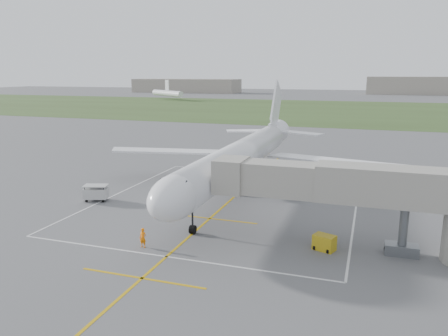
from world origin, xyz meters
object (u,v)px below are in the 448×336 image
(jet_bridge, at_px, (376,196))
(ramp_worker_nose, at_px, (143,238))
(airliner, at_px, (240,157))
(ramp_worker_wing, at_px, (187,181))
(gpu_unit, at_px, (324,243))
(baggage_cart, at_px, (96,193))

(jet_bridge, height_order, ramp_worker_nose, jet_bridge)
(airliner, distance_m, jet_bridge, 21.22)
(jet_bridge, height_order, ramp_worker_wing, jet_bridge)
(airliner, relative_size, jet_bridge, 2.00)
(jet_bridge, distance_m, ramp_worker_nose, 19.61)
(airliner, bearing_deg, jet_bridge, -42.19)
(ramp_worker_nose, bearing_deg, ramp_worker_wing, 105.78)
(gpu_unit, height_order, ramp_worker_wing, ramp_worker_wing)
(baggage_cart, height_order, ramp_worker_nose, baggage_cart)
(jet_bridge, xyz_separation_m, gpu_unit, (-3.80, -1.02, -4.10))
(gpu_unit, relative_size, baggage_cart, 0.67)
(gpu_unit, bearing_deg, ramp_worker_wing, 162.54)
(gpu_unit, xyz_separation_m, baggage_cart, (-26.63, 6.23, 0.31))
(airliner, bearing_deg, baggage_cart, -148.42)
(baggage_cart, bearing_deg, ramp_worker_wing, 31.41)
(airliner, bearing_deg, gpu_unit, -52.02)
(airliner, bearing_deg, ramp_worker_wing, -177.74)
(airliner, distance_m, baggage_cart, 17.60)
(baggage_cart, distance_m, ramp_worker_nose, 15.96)
(airliner, relative_size, baggage_cart, 15.37)
(gpu_unit, bearing_deg, airliner, 148.78)
(gpu_unit, xyz_separation_m, ramp_worker_nose, (-14.66, -4.33, 0.20))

